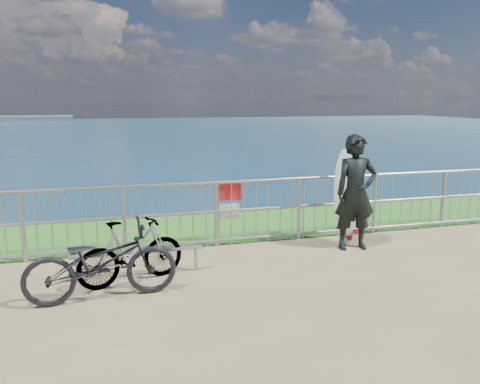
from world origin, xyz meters
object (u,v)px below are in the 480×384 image
object	(u,v)px
bicycle_near	(101,262)
surfboard	(346,200)
surfer	(356,193)
bicycle_far	(131,251)

from	to	relation	value
bicycle_near	surfboard	bearing A→B (deg)	-76.12
surfer	bicycle_near	xyz separation A→B (m)	(-4.03, -0.99, -0.46)
surfer	surfboard	size ratio (longest dim) A/B	1.16
surfer	surfboard	xyz separation A→B (m)	(0.03, 0.36, -0.20)
surfer	bicycle_near	world-z (taller)	surfer
bicycle_far	surfboard	bearing A→B (deg)	-94.11
surfer	surfboard	world-z (taller)	surfer
surfer	bicycle_far	distance (m)	3.72
surfer	bicycle_far	world-z (taller)	surfer
surfboard	bicycle_near	bearing A→B (deg)	-161.52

